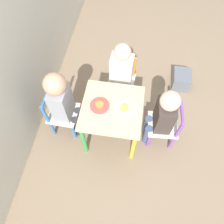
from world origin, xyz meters
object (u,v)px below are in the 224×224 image
Objects in this scene: storage_bin at (181,79)px; kids_table at (112,113)px; child_front at (162,115)px; child_back at (62,101)px; chair_orange at (121,81)px; plate_front at (125,108)px; plate_back at (100,105)px; child_right at (121,73)px; chair_purple at (165,125)px; chair_blue at (61,113)px.

kids_table is at bearing 137.33° from storage_bin.
child_front is 0.83m from child_back.
kids_table is 0.43m from child_back.
kids_table is 0.50m from chair_orange.
plate_front is (-0.01, -0.52, 0.02)m from child_back.
plate_back is at bearing 90.00° from plate_front.
child_right is at bearing 115.21° from storage_bin.
plate_back is at bearing -90.81° from child_front.
child_front is (-0.45, -0.39, 0.18)m from chair_orange.
kids_table is 0.14m from plate_front.
chair_orange is at bearing -41.96° from child_back.
chair_purple is at bearing -85.83° from kids_table.
child_front is (-0.00, 0.06, 0.18)m from chair_purple.
plate_back is (-0.48, 0.13, 0.26)m from chair_orange.
chair_purple is at bearing -86.56° from plate_back.
storage_bin is (0.72, -0.76, -0.41)m from plate_back.
child_right is at bearing 10.88° from plate_front.
child_right is 4.69× the size of plate_back.
chair_blue is 0.45m from plate_back.
child_right is (0.40, -0.44, -0.04)m from child_back.
chair_purple is at bearing -84.71° from plate_front.
storage_bin is (0.69, -0.25, -0.34)m from child_front.
kids_table is 2.26× the size of storage_bin.
plate_front is at bearing -88.88° from chair_purple.
chair_orange is at bearing -2.90° from kids_table.
kids_table is 0.50m from chair_purple.
plate_front is at bearing -89.70° from chair_blue.
chair_purple is at bearing -37.10° from child_right.
child_right is at bearing -90.00° from chair_orange.
chair_orange is 0.20m from child_right.
child_right is at bearing -49.37° from chair_blue.
plate_front and plate_back have the same top height.
child_right reaches higher than chair_purple.
chair_purple is at bearing 90.00° from child_front.
chair_purple is 0.92m from child_back.
plate_back reaches higher than chair_purple.
chair_blue is 0.63m from plate_front.
child_right is (0.39, 0.39, 0.01)m from child_front.
child_front is 4.49× the size of plate_back.
chair_blue is 0.67m from child_right.
chair_orange is 0.62m from child_front.
plate_front is (-0.48, -0.08, 0.26)m from chair_orange.
plate_back is at bearing -90.73° from chair_purple.
child_right is (0.38, 0.45, 0.20)m from chair_purple.
child_front reaches higher than plate_front.
child_right reaches higher than chair_blue.
chair_orange is 0.70× the size of child_front.
plate_back is (-0.01, -0.32, 0.02)m from child_back.
kids_table is 0.99× the size of chair_blue.
child_right is at bearing -2.90° from kids_table.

